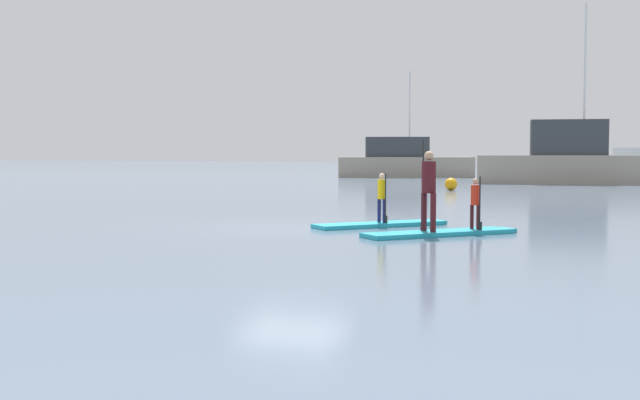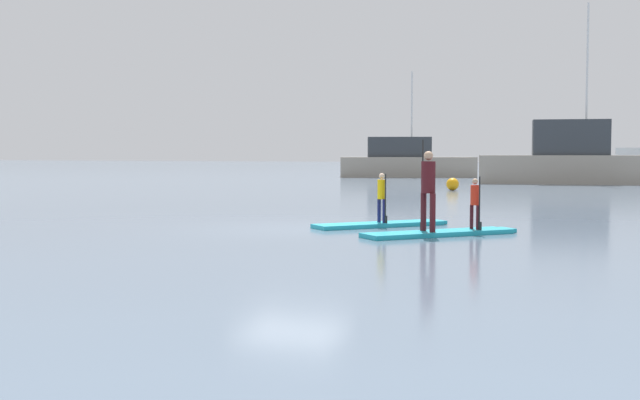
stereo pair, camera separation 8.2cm
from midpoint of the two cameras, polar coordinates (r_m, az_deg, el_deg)
The scene contains 9 objects.
ground_plane at distance 18.88m, azimuth -1.86°, elevation -2.05°, with size 240.00×240.00×0.00m, color slate.
paddleboard_near at distance 19.48m, azimuth 4.49°, elevation -1.74°, with size 2.84×2.95×0.10m.
paddler_child_solo at distance 19.42m, azimuth 4.54°, elevation 0.37°, with size 0.34×0.33×1.19m.
paddleboard_far at distance 17.57m, azimuth 8.71°, elevation -2.34°, with size 3.01×3.06×0.10m.
paddler_adult at distance 17.32m, azimuth 7.80°, elevation 1.04°, with size 0.43×0.43×1.97m.
paddler_child_front at distance 18.01m, azimuth 11.08°, elevation -0.05°, with size 0.32×0.32×1.17m.
fishing_boat_green_midground at distance 57.62m, azimuth 6.11°, elevation 2.71°, with size 9.90×5.62×7.49m.
motor_boat_small_navy at distance 47.32m, azimuth 17.28°, elevation 2.71°, with size 10.03×3.63×10.05m.
mooring_buoy_mid at distance 38.00m, azimuth 9.44°, elevation 1.11°, with size 0.59×0.59×0.59m, color orange.
Camera 2 is at (7.22, -17.36, 1.81)m, focal length 45.13 mm.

